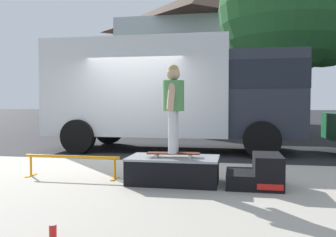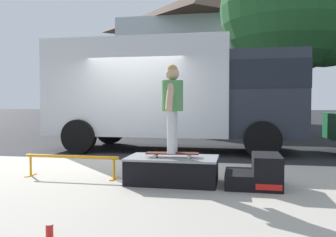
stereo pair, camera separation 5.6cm
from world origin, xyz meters
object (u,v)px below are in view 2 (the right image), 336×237
(skater_kid, at_px, (172,101))
(street_tree_main, at_px, (295,12))
(skateboard, at_px, (172,153))
(box_truck, at_px, (175,90))
(soda_can, at_px, (50,231))
(grind_rail, at_px, (71,160))
(kicker_ramp, at_px, (258,173))
(skate_box, at_px, (172,169))

(skater_kid, distance_m, street_tree_main, 10.33)
(skateboard, relative_size, box_truck, 0.12)
(box_truck, xyz_separation_m, street_tree_main, (3.87, 4.53, 3.13))
(skater_kid, height_order, box_truck, box_truck)
(soda_can, bearing_deg, skateboard, 73.50)
(skateboard, xyz_separation_m, box_truck, (-0.78, 4.69, 1.13))
(grind_rail, height_order, skateboard, skateboard)
(grind_rail, relative_size, skateboard, 2.03)
(grind_rail, xyz_separation_m, skateboard, (1.69, -0.13, 0.18))
(skater_kid, bearing_deg, kicker_ramp, 1.62)
(street_tree_main, bearing_deg, kicker_ramp, -101.40)
(kicker_ramp, xyz_separation_m, skateboard, (-1.24, -0.04, 0.26))
(street_tree_main, bearing_deg, box_truck, -130.51)
(soda_can, relative_size, box_truck, 0.02)
(skate_box, bearing_deg, kicker_ramp, -0.02)
(skateboard, distance_m, box_truck, 4.89)
(kicker_ramp, height_order, street_tree_main, street_tree_main)
(kicker_ramp, relative_size, street_tree_main, 0.10)
(skateboard, bearing_deg, skate_box, 99.89)
(skater_kid, distance_m, box_truck, 4.77)
(grind_rail, height_order, box_truck, box_truck)
(soda_can, xyz_separation_m, street_tree_main, (3.78, 11.54, 4.65))
(skater_kid, xyz_separation_m, street_tree_main, (3.09, 9.22, 3.48))
(skateboard, relative_size, soda_can, 6.31)
(soda_can, bearing_deg, skate_box, 73.87)
(skate_box, relative_size, grind_rail, 0.84)
(skater_kid, bearing_deg, soda_can, -106.50)
(grind_rail, relative_size, soda_can, 12.79)
(kicker_ramp, xyz_separation_m, grind_rail, (-2.93, 0.10, 0.08))
(grind_rail, distance_m, skater_kid, 1.95)
(skateboard, relative_size, street_tree_main, 0.11)
(skateboard, height_order, street_tree_main, street_tree_main)
(kicker_ramp, xyz_separation_m, skater_kid, (-1.24, -0.04, 1.04))
(skater_kid, distance_m, soda_can, 2.69)
(grind_rail, bearing_deg, skater_kid, -4.46)
(kicker_ramp, distance_m, skater_kid, 1.62)
(skate_box, bearing_deg, street_tree_main, 71.35)
(skateboard, distance_m, street_tree_main, 10.62)
(skater_kid, xyz_separation_m, soda_can, (-0.69, -2.32, -1.17))
(grind_rail, bearing_deg, skateboard, -4.46)
(kicker_ramp, bearing_deg, skater_kid, -178.38)
(grind_rail, relative_size, street_tree_main, 0.21)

